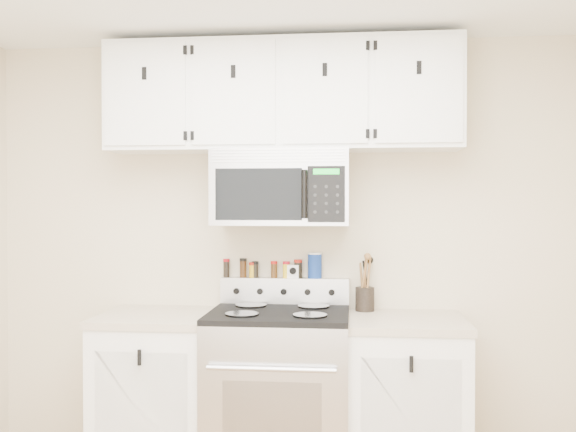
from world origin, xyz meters
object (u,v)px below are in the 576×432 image
object	(u,v)px
range	(279,395)
microwave	(282,188)
utensil_crock	(365,297)
salt_canister	(315,265)

from	to	relation	value
range	microwave	world-z (taller)	microwave
microwave	utensil_crock	xyz separation A→B (m)	(0.47, 0.11, -0.63)
utensil_crock	salt_canister	world-z (taller)	salt_canister
utensil_crock	salt_canister	xyz separation A→B (m)	(-0.29, 0.05, 0.18)
utensil_crock	salt_canister	bearing A→B (deg)	170.30
range	microwave	distance (m)	1.15
microwave	salt_canister	world-z (taller)	microwave
microwave	range	bearing A→B (deg)	-90.23
utensil_crock	range	bearing A→B (deg)	-153.80
range	utensil_crock	size ratio (longest dim) A/B	3.46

